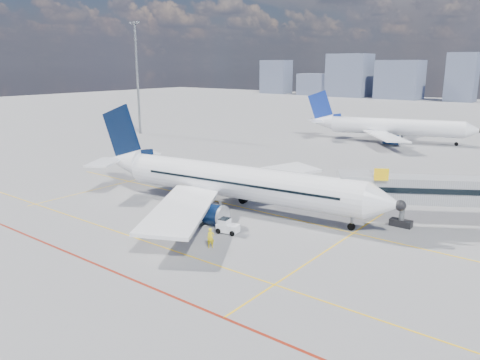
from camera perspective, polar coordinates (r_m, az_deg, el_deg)
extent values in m
plane|color=slate|center=(48.58, -5.70, -5.52)|extent=(420.00, 420.00, 0.00)
cube|color=yellow|center=(54.35, 0.10, -3.31)|extent=(60.00, 0.18, 0.01)
cube|color=yellow|center=(44.71, -11.02, -7.48)|extent=(80.00, 0.15, 0.01)
cube|color=yellow|center=(42.49, 10.27, -8.61)|extent=(0.15, 28.00, 0.01)
cube|color=yellow|center=(67.98, -13.37, -0.15)|extent=(0.15, 30.00, 0.01)
cube|color=maroon|center=(41.35, -17.34, -9.70)|extent=(90.00, 0.25, 0.01)
cube|color=#9A9DA3|center=(51.62, 26.07, -1.22)|extent=(20.84, 13.93, 2.60)
cube|color=black|center=(51.57, 26.09, -1.00)|extent=(20.52, 13.82, 0.55)
cube|color=#9A9DA3|center=(49.10, 13.75, -0.89)|extent=(4.49, 4.56, 3.00)
cube|color=black|center=(50.71, 19.03, -4.98)|extent=(2.20, 1.00, 0.70)
cylinder|color=gray|center=(50.31, 19.15, -3.53)|extent=(0.56, 0.56, 2.70)
cube|color=yellow|center=(47.48, 16.85, 0.64)|extent=(1.26, 0.82, 1.20)
cylinder|color=gray|center=(113.44, -12.39, 11.82)|extent=(0.56, 0.56, 25.00)
cube|color=gray|center=(113.74, -12.74, 18.22)|extent=(3.20, 0.40, 0.50)
cube|color=#B9BAC0|center=(114.50, -13.24, 18.16)|extent=(0.60, 0.15, 0.35)
cube|color=#B9BAC0|center=(113.58, -12.84, 18.22)|extent=(0.60, 0.15, 0.35)
cube|color=#B9BAC0|center=(112.67, -12.43, 18.28)|extent=(0.60, 0.15, 0.35)
cube|color=slate|center=(267.40, 4.41, 12.42)|extent=(15.65, 9.76, 18.09)
cube|color=slate|center=(254.56, 9.21, 11.43)|extent=(17.35, 10.89, 11.11)
cube|color=slate|center=(245.93, 13.19, 12.31)|extent=(19.82, 14.43, 20.99)
cube|color=slate|center=(236.39, 18.89, 11.50)|extent=(19.75, 14.17, 17.82)
cube|color=slate|center=(228.87, 25.42, 11.25)|extent=(12.09, 9.00, 20.94)
cylinder|color=white|center=(52.37, -0.06, -0.24)|extent=(29.16, 7.20, 3.76)
cone|color=white|center=(46.48, 17.35, -2.74)|extent=(3.90, 4.15, 3.76)
sphere|color=black|center=(46.21, 18.97, -2.96)|extent=(1.18, 1.18, 1.06)
cone|color=white|center=(62.87, -13.92, 2.26)|extent=(6.58, 4.47, 3.76)
cube|color=black|center=(46.62, 15.91, -1.91)|extent=(1.61, 1.61, 0.43)
cube|color=white|center=(60.65, 2.98, 0.72)|extent=(9.48, 16.68, 0.56)
cube|color=white|center=(46.56, -7.10, -3.50)|extent=(12.47, 16.23, 0.56)
cylinder|color=#071534|center=(57.87, 2.38, -1.16)|extent=(3.71, 2.62, 2.22)
cylinder|color=#071534|center=(48.74, -3.93, -4.10)|extent=(3.71, 2.62, 2.22)
cylinder|color=#B9BAC0|center=(57.05, 3.99, -1.40)|extent=(0.61, 2.30, 2.27)
cylinder|color=#B9BAC0|center=(47.76, -2.12, -4.46)|extent=(0.61, 2.30, 2.27)
cube|color=#071534|center=(62.30, -14.10, 5.25)|extent=(6.60, 1.10, 8.22)
cube|color=#071534|center=(61.09, -12.43, 2.97)|extent=(5.43, 0.94, 2.07)
cube|color=white|center=(65.24, -12.29, 3.07)|extent=(4.20, 5.96, 0.21)
cube|color=white|center=(60.98, -16.23, 2.08)|extent=(5.14, 6.12, 0.21)
cylinder|color=gray|center=(47.97, 13.45, -4.97)|extent=(0.31, 0.31, 1.80)
cylinder|color=black|center=(48.14, 13.42, -5.56)|extent=(0.79, 0.37, 0.76)
cylinder|color=gray|center=(55.58, 0.42, -2.06)|extent=(0.36, 0.36, 1.60)
cylinder|color=black|center=(55.66, 0.41, -2.36)|extent=(1.07, 0.77, 1.00)
cylinder|color=gray|center=(51.50, -2.42, -3.39)|extent=(0.36, 0.36, 1.60)
cylinder|color=black|center=(51.59, -2.41, -3.70)|extent=(1.07, 0.77, 1.00)
cube|color=black|center=(53.63, 1.40, 0.42)|extent=(23.55, 2.94, 0.25)
cube|color=black|center=(50.52, -0.67, -0.43)|extent=(23.55, 2.94, 0.25)
cylinder|color=white|center=(104.13, 18.47, 6.18)|extent=(26.39, 10.60, 3.44)
cone|color=white|center=(104.35, 26.63, 5.43)|extent=(4.00, 4.18, 3.44)
cone|color=white|center=(106.19, 9.77, 7.09)|extent=(6.38, 4.86, 3.44)
cube|color=black|center=(104.20, 26.03, 5.75)|extent=(1.64, 1.64, 0.40)
cube|color=white|center=(112.19, 18.02, 6.24)|extent=(6.58, 15.05, 0.51)
cube|color=white|center=(96.49, 17.33, 5.13)|extent=(12.88, 14.11, 0.51)
cylinder|color=#071534|center=(109.49, 18.33, 5.45)|extent=(3.61, 2.83, 2.03)
cylinder|color=#071534|center=(99.38, 17.93, 4.68)|extent=(3.61, 2.83, 2.03)
cylinder|color=#B9BAC0|center=(109.40, 19.21, 5.38)|extent=(0.87, 2.09, 2.08)
cylinder|color=#B9BAC0|center=(99.29, 18.89, 4.60)|extent=(0.87, 2.09, 2.08)
cube|color=navy|center=(105.88, 9.84, 8.73)|extent=(5.89, 1.94, 7.52)
cube|color=navy|center=(105.67, 10.92, 7.52)|extent=(4.86, 1.62, 1.90)
cube|color=white|center=(108.97, 9.91, 7.42)|extent=(3.15, 5.19, 0.19)
cube|color=white|center=(103.49, 9.25, 7.11)|extent=(5.13, 5.52, 0.19)
cylinder|color=black|center=(106.83, 17.96, 4.88)|extent=(1.14, 0.90, 1.00)
cylinder|color=black|center=(102.30, 17.77, 4.51)|extent=(1.14, 0.90, 1.00)
cylinder|color=black|center=(104.54, 24.87, 4.01)|extent=(0.81, 0.48, 0.76)
cube|color=white|center=(46.05, -1.49, -5.87)|extent=(2.30, 1.54, 0.77)
cube|color=white|center=(46.03, -1.91, -5.11)|extent=(1.16, 1.27, 0.58)
cube|color=black|center=(45.97, -1.92, -4.89)|extent=(1.05, 1.21, 0.34)
cylinder|color=black|center=(46.06, -2.65, -6.22)|extent=(0.57, 0.31, 0.54)
cylinder|color=black|center=(46.93, -2.01, -5.82)|extent=(0.57, 0.31, 0.54)
cylinder|color=black|center=(45.36, -0.94, -6.53)|extent=(0.57, 0.31, 0.54)
cylinder|color=black|center=(46.24, -0.32, -6.12)|extent=(0.57, 0.31, 0.54)
cube|color=black|center=(48.98, -6.33, -5.00)|extent=(3.64, 2.10, 0.17)
cube|color=white|center=(49.18, -7.19, -3.92)|extent=(1.70, 1.67, 1.47)
cube|color=white|center=(48.26, -5.51, -4.22)|extent=(1.70, 1.67, 1.47)
cylinder|color=black|center=(49.24, -8.05, -5.14)|extent=(0.32, 0.18, 0.30)
cylinder|color=black|center=(50.27, -7.17, -4.71)|extent=(0.32, 0.18, 0.30)
cylinder|color=black|center=(47.81, -5.43, -5.65)|extent=(0.32, 0.18, 0.30)
cylinder|color=black|center=(48.87, -4.58, -5.19)|extent=(0.32, 0.18, 0.30)
cube|color=black|center=(55.50, -7.01, -2.63)|extent=(3.91, 2.06, 0.62)
cube|color=black|center=(54.87, -6.42, -1.79)|extent=(5.37, 1.95, 1.63)
cube|color=yellow|center=(55.27, -6.15, -1.67)|extent=(5.23, 1.16, 1.70)
cube|color=yellow|center=(54.48, -6.69, -1.92)|extent=(5.23, 1.16, 1.70)
cylinder|color=black|center=(55.81, -8.58, -2.73)|extent=(0.56, 0.32, 0.53)
cylinder|color=black|center=(56.79, -7.87, -2.41)|extent=(0.56, 0.32, 0.53)
cylinder|color=black|center=(54.31, -6.10, -3.12)|extent=(0.56, 0.32, 0.53)
cylinder|color=black|center=(55.31, -5.43, -2.79)|extent=(0.56, 0.32, 0.53)
imported|color=yellow|center=(42.50, -3.60, -7.07)|extent=(0.75, 0.80, 1.84)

